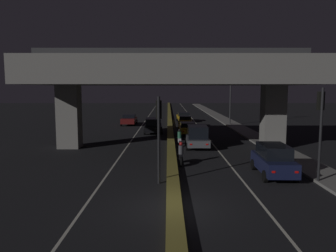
% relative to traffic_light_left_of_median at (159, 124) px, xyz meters
% --- Properties ---
extents(ground_plane, '(200.00, 200.00, 0.00)m').
position_rel_traffic_light_left_of_median_xyz_m(ground_plane, '(0.73, -3.68, -3.11)').
color(ground_plane, black).
extents(lane_line_left_inner, '(0.12, 126.00, 0.00)m').
position_rel_traffic_light_left_of_median_xyz_m(lane_line_left_inner, '(-3.04, 31.32, -3.10)').
color(lane_line_left_inner, beige).
rests_on(lane_line_left_inner, ground_plane).
extents(lane_line_right_inner, '(0.12, 126.00, 0.00)m').
position_rel_traffic_light_left_of_median_xyz_m(lane_line_right_inner, '(4.50, 31.32, -3.10)').
color(lane_line_right_inner, beige).
rests_on(lane_line_right_inner, ground_plane).
extents(median_divider, '(0.66, 126.00, 0.24)m').
position_rel_traffic_light_left_of_median_xyz_m(median_divider, '(0.73, 31.32, -2.99)').
color(median_divider, olive).
rests_on(median_divider, ground_plane).
extents(sidewalk_right, '(2.18, 126.00, 0.15)m').
position_rel_traffic_light_left_of_median_xyz_m(sidewalk_right, '(9.34, 24.32, -3.03)').
color(sidewalk_right, gray).
rests_on(sidewalk_right, ground_plane).
extents(elevated_overpass, '(22.65, 9.49, 8.22)m').
position_rel_traffic_light_left_of_median_xyz_m(elevated_overpass, '(0.73, 10.36, 2.99)').
color(elevated_overpass, gray).
rests_on(elevated_overpass, ground_plane).
extents(traffic_light_left_of_median, '(0.30, 0.49, 4.54)m').
position_rel_traffic_light_left_of_median_xyz_m(traffic_light_left_of_median, '(0.00, 0.00, 0.00)').
color(traffic_light_left_of_median, black).
rests_on(traffic_light_left_of_median, ground_plane).
extents(traffic_light_right_of_median, '(0.30, 0.49, 4.99)m').
position_rel_traffic_light_left_of_median_xyz_m(traffic_light_right_of_median, '(8.35, -0.00, 0.30)').
color(traffic_light_right_of_median, black).
rests_on(traffic_light_right_of_median, ground_plane).
extents(street_lamp, '(2.42, 0.32, 8.71)m').
position_rel_traffic_light_left_of_median_xyz_m(street_lamp, '(8.66, 27.85, 2.01)').
color(street_lamp, '#2D2D30').
rests_on(street_lamp, ground_plane).
extents(car_dark_blue_lead, '(1.92, 4.20, 1.79)m').
position_rel_traffic_light_left_of_median_xyz_m(car_dark_blue_lead, '(6.47, 1.43, -2.19)').
color(car_dark_blue_lead, '#141938').
rests_on(car_dark_blue_lead, ground_plane).
extents(car_grey_second, '(2.03, 3.99, 1.86)m').
position_rel_traffic_light_left_of_median_xyz_m(car_grey_second, '(2.95, 10.43, -2.13)').
color(car_grey_second, '#515459').
rests_on(car_grey_second, ground_plane).
extents(car_taxi_yellow_third, '(2.02, 4.36, 1.33)m').
position_rel_traffic_light_left_of_median_xyz_m(car_taxi_yellow_third, '(2.58, 18.37, -2.40)').
color(car_taxi_yellow_third, gold).
rests_on(car_taxi_yellow_third, ground_plane).
extents(car_taxi_yellow_fourth, '(1.99, 4.06, 1.44)m').
position_rel_traffic_light_left_of_median_xyz_m(car_taxi_yellow_fourth, '(2.71, 25.30, -2.38)').
color(car_taxi_yellow_fourth, gold).
rests_on(car_taxi_yellow_fourth, ground_plane).
extents(car_taxi_yellow_fifth, '(2.12, 4.47, 1.41)m').
position_rel_traffic_light_left_of_median_xyz_m(car_taxi_yellow_fifth, '(2.81, 32.25, -2.36)').
color(car_taxi_yellow_fifth, gold).
rests_on(car_taxi_yellow_fifth, ground_plane).
extents(car_black_lead_oncoming, '(2.12, 4.08, 1.67)m').
position_rel_traffic_light_left_of_median_xyz_m(car_black_lead_oncoming, '(-1.17, 19.48, -2.22)').
color(car_black_lead_oncoming, black).
rests_on(car_black_lead_oncoming, ground_plane).
extents(car_dark_red_second_oncoming, '(1.99, 4.15, 1.44)m').
position_rel_traffic_light_left_of_median_xyz_m(car_dark_red_second_oncoming, '(-4.83, 27.65, -2.35)').
color(car_dark_red_second_oncoming, '#591414').
rests_on(car_dark_red_second_oncoming, ground_plane).
extents(motorcycle_black_filtering_near, '(0.33, 1.81, 1.49)m').
position_rel_traffic_light_left_of_median_xyz_m(motorcycle_black_filtering_near, '(1.32, 4.21, -2.47)').
color(motorcycle_black_filtering_near, black).
rests_on(motorcycle_black_filtering_near, ground_plane).
extents(motorcycle_white_filtering_mid, '(0.33, 1.91, 1.45)m').
position_rel_traffic_light_left_of_median_xyz_m(motorcycle_white_filtering_mid, '(1.48, 11.49, -2.49)').
color(motorcycle_white_filtering_mid, black).
rests_on(motorcycle_white_filtering_mid, ground_plane).
extents(pedestrian_on_sidewalk, '(0.35, 0.35, 1.70)m').
position_rel_traffic_light_left_of_median_xyz_m(pedestrian_on_sidewalk, '(9.76, 9.98, -2.10)').
color(pedestrian_on_sidewalk, '#2D261E').
rests_on(pedestrian_on_sidewalk, sidewalk_right).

